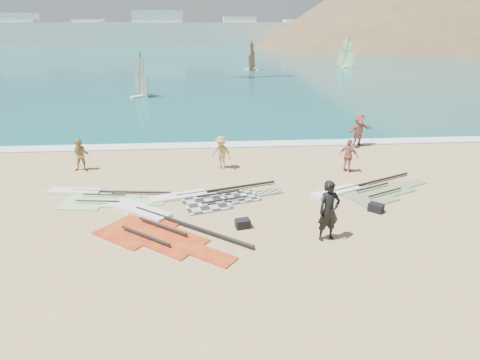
{
  "coord_description": "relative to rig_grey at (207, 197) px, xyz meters",
  "views": [
    {
      "loc": [
        -2.62,
        -10.09,
        6.41
      ],
      "look_at": [
        -1.49,
        4.0,
        1.0
      ],
      "focal_mm": 30.0,
      "sensor_mm": 36.0,
      "label": 1
    }
  ],
  "objects": [
    {
      "name": "ground",
      "position": [
        2.74,
        -4.68,
        -0.05
      ],
      "size": [
        300.0,
        300.0,
        0.0
      ],
      "primitive_type": "plane",
      "color": "tan",
      "rests_on": "ground"
    },
    {
      "name": "sea",
      "position": [
        2.74,
        127.32,
        -0.05
      ],
      "size": [
        300.0,
        240.0,
        0.06
      ],
      "primitive_type": "cube",
      "color": "#0D5B55",
      "rests_on": "ground"
    },
    {
      "name": "surf_line",
      "position": [
        2.74,
        7.62,
        -0.05
      ],
      "size": [
        300.0,
        1.2,
        0.04
      ],
      "primitive_type": "cube",
      "color": "white",
      "rests_on": "ground"
    },
    {
      "name": "far_town",
      "position": [
        -12.98,
        145.32,
        4.44
      ],
      "size": [
        160.0,
        8.0,
        12.0
      ],
      "color": "white",
      "rests_on": "ground"
    },
    {
      "name": "headland_main",
      "position": [
        87.74,
        125.32,
        -0.05
      ],
      "size": [
        143.0,
        143.0,
        45.0
      ],
      "primitive_type": "cone",
      "color": "brown",
      "rests_on": "ground"
    },
    {
      "name": "rig_grey",
      "position": [
        0.0,
        0.0,
        0.0
      ],
      "size": [
        5.46,
        2.99,
        0.2
      ],
      "rotation": [
        0.0,
        0.0,
        0.3
      ],
      "color": "#272729",
      "rests_on": "ground"
    },
    {
      "name": "rig_green",
      "position": [
        -4.54,
        0.44,
        -0.0
      ],
      "size": [
        5.08,
        2.33,
        0.2
      ],
      "rotation": [
        0.0,
        0.0,
        -0.14
      ],
      "color": "#4DD52D",
      "rests_on": "ground"
    },
    {
      "name": "rig_orange",
      "position": [
        6.46,
        0.14,
        0.0
      ],
      "size": [
        5.44,
        3.49,
        0.2
      ],
      "rotation": [
        0.0,
        0.0,
        0.44
      ],
      "color": "orange",
      "rests_on": "ground"
    },
    {
      "name": "rig_red",
      "position": [
        -1.85,
        -2.22,
        0.0
      ],
      "size": [
        5.3,
        5.21,
        0.2
      ],
      "rotation": [
        0.0,
        0.0,
        -0.67
      ],
      "color": "#B50B17",
      "rests_on": "ground"
    },
    {
      "name": "gear_bag_near",
      "position": [
        1.19,
        -2.62,
        0.11
      ],
      "size": [
        0.54,
        0.44,
        0.31
      ],
      "primitive_type": "cube",
      "rotation": [
        0.0,
        0.0,
        0.2
      ],
      "color": "black",
      "rests_on": "ground"
    },
    {
      "name": "gear_bag_far",
      "position": [
        6.22,
        -1.74,
        0.11
      ],
      "size": [
        0.63,
        0.62,
        0.31
      ],
      "primitive_type": "cube",
      "rotation": [
        0.0,
        0.0,
        -0.75
      ],
      "color": "black",
      "rests_on": "ground"
    },
    {
      "name": "person_wetsuit",
      "position": [
        3.83,
        -3.61,
        0.95
      ],
      "size": [
        0.81,
        0.62,
        1.99
      ],
      "primitive_type": "imported",
      "rotation": [
        0.0,
        0.0,
        0.22
      ],
      "color": "black",
      "rests_on": "ground"
    },
    {
      "name": "beachgoer_left",
      "position": [
        -5.92,
        3.81,
        0.72
      ],
      "size": [
        0.8,
        0.65,
        1.54
      ],
      "primitive_type": "imported",
      "rotation": [
        0.0,
        0.0,
        0.09
      ],
      "color": "#AC854E",
      "rests_on": "ground"
    },
    {
      "name": "beachgoer_mid",
      "position": [
        0.7,
        3.59,
        0.75
      ],
      "size": [
        1.2,
        1.06,
        1.61
      ],
      "primitive_type": "imported",
      "rotation": [
        0.0,
        0.0,
        -0.56
      ],
      "color": "#A58152",
      "rests_on": "ground"
    },
    {
      "name": "beachgoer_back",
      "position": [
        6.61,
        2.63,
        0.73
      ],
      "size": [
        0.94,
        0.9,
        1.57
      ],
      "primitive_type": "imported",
      "rotation": [
        0.0,
        0.0,
        2.4
      ],
      "color": "#AD6657",
      "rests_on": "ground"
    },
    {
      "name": "beachgoer_right",
      "position": [
        8.62,
        6.82,
        0.89
      ],
      "size": [
        1.82,
        1.24,
        1.88
      ],
      "primitive_type": "imported",
      "rotation": [
        0.0,
        0.0,
        0.44
      ],
      "color": "#B4695C",
      "rests_on": "ground"
    },
    {
      "name": "windsurfer_left",
      "position": [
        -6.3,
        25.46,
        1.2
      ],
      "size": [
        2.23,
        2.24,
        4.23
      ],
      "rotation": [
        0.0,
        0.0,
        0.68
      ],
      "color": "white",
      "rests_on": "ground"
    },
    {
      "name": "windsurfer_centre",
      "position": [
        7.22,
        50.43,
        1.29
      ],
      "size": [
        2.61,
        2.84,
        4.65
      ],
      "rotation": [
        0.0,
        0.0,
        -0.45
      ],
      "color": "white",
      "rests_on": "ground"
    },
    {
      "name": "windsurfer_right",
      "position": [
        23.46,
        53.69,
        1.34
      ],
      "size": [
        2.52,
        2.54,
        4.92
      ],
      "rotation": [
        0.0,
        0.0,
        0.85
      ],
      "color": "white",
      "rests_on": "ground"
    }
  ]
}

